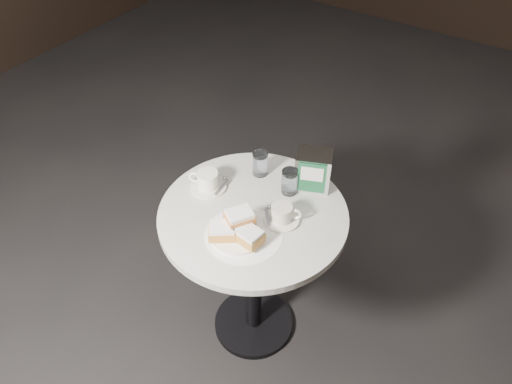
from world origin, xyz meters
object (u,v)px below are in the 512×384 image
object	(u,v)px
beignet_plate	(237,230)
water_glass_left	(260,164)
water_glass_right	(290,182)
coffee_cup_left	(208,181)
cafe_table	(253,248)
napkin_dispenser	(313,170)
coffee_cup_right	(282,215)

from	to	relation	value
beignet_plate	water_glass_left	size ratio (longest dim) A/B	2.36
water_glass_right	coffee_cup_left	bearing A→B (deg)	-150.54
cafe_table	napkin_dispenser	distance (m)	0.39
coffee_cup_left	water_glass_left	size ratio (longest dim) A/B	1.80
beignet_plate	water_glass_right	xyz separation A→B (m)	(0.03, 0.30, 0.02)
coffee_cup_left	napkin_dispenser	size ratio (longest dim) A/B	1.11
coffee_cup_right	water_glass_left	world-z (taller)	water_glass_left
beignet_plate	coffee_cup_left	xyz separation A→B (m)	(-0.24, 0.15, -0.00)
cafe_table	coffee_cup_right	size ratio (longest dim) A/B	4.29
cafe_table	coffee_cup_left	world-z (taller)	coffee_cup_left
coffee_cup_right	water_glass_right	distance (m)	0.16
coffee_cup_left	water_glass_right	xyz separation A→B (m)	(0.27, 0.15, 0.02)
beignet_plate	coffee_cup_right	world-z (taller)	beignet_plate
water_glass_right	beignet_plate	bearing A→B (deg)	-95.97
coffee_cup_right	water_glass_right	bearing A→B (deg)	86.54
beignet_plate	napkin_dispenser	bearing A→B (deg)	77.18
water_glass_right	napkin_dispenser	bearing A→B (deg)	55.18
cafe_table	water_glass_left	xyz separation A→B (m)	(-0.10, 0.20, 0.25)
beignet_plate	napkin_dispenser	xyz separation A→B (m)	(0.09, 0.38, 0.04)
cafe_table	water_glass_left	size ratio (longest dim) A/B	7.47
coffee_cup_right	water_glass_right	xyz separation A→B (m)	(-0.06, 0.15, 0.02)
coffee_cup_left	water_glass_left	bearing A→B (deg)	36.46
coffee_cup_left	coffee_cup_right	bearing A→B (deg)	-18.61
napkin_dispenser	coffee_cup_left	bearing A→B (deg)	-167.20
coffee_cup_right	water_glass_left	bearing A→B (deg)	115.26
beignet_plate	water_glass_left	xyz separation A→B (m)	(-0.12, 0.33, 0.01)
beignet_plate	napkin_dispenser	distance (m)	0.39
water_glass_left	cafe_table	bearing A→B (deg)	-63.50
coffee_cup_right	napkin_dispenser	xyz separation A→B (m)	(-0.00, 0.23, 0.05)
cafe_table	coffee_cup_right	bearing A→B (deg)	11.85
napkin_dispenser	water_glass_left	bearing A→B (deg)	171.23
water_glass_left	napkin_dispenser	size ratio (longest dim) A/B	0.61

